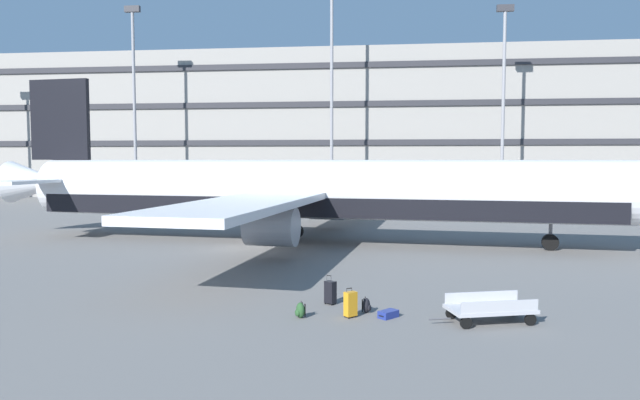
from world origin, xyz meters
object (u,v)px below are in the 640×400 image
(suitcase_upright, at_px, (330,292))
(airliner, at_px, (306,192))
(suitcase_orange, at_px, (388,314))
(backpack_teal, at_px, (367,306))
(suitcase_black, at_px, (350,304))
(baggage_cart, at_px, (490,309))
(backpack_small, at_px, (300,311))

(suitcase_upright, bearing_deg, airliner, 101.28)
(suitcase_orange, bearing_deg, airliner, 106.87)
(suitcase_upright, relative_size, backpack_teal, 1.91)
(suitcase_orange, height_order, backpack_teal, backpack_teal)
(suitcase_upright, bearing_deg, suitcase_black, -63.25)
(suitcase_orange, distance_m, baggage_cart, 3.15)
(suitcase_black, bearing_deg, suitcase_upright, 116.75)
(suitcase_orange, relative_size, suitcase_upright, 0.70)
(suitcase_orange, relative_size, baggage_cart, 0.21)
(airliner, height_order, suitcase_black, airliner)
(baggage_cart, bearing_deg, airliner, 116.06)
(suitcase_black, bearing_deg, baggage_cart, -0.70)
(airliner, bearing_deg, suitcase_orange, -73.13)
(suitcase_orange, xyz_separation_m, backpack_small, (-2.79, -0.36, 0.12))
(airliner, distance_m, suitcase_orange, 17.46)
(baggage_cart, bearing_deg, suitcase_orange, 177.34)
(suitcase_upright, height_order, backpack_small, suitcase_upright)
(suitcase_upright, bearing_deg, suitcase_orange, -36.85)
(airliner, bearing_deg, suitcase_upright, -78.72)
(suitcase_upright, height_order, backpack_teal, suitcase_upright)
(backpack_teal, bearing_deg, suitcase_orange, -35.94)
(backpack_small, bearing_deg, suitcase_upright, 67.15)
(suitcase_upright, xyz_separation_m, backpack_teal, (1.30, -0.99, -0.19))
(suitcase_orange, height_order, suitcase_upright, suitcase_upright)
(backpack_teal, relative_size, baggage_cart, 0.16)
(suitcase_black, relative_size, baggage_cart, 0.28)
(suitcase_orange, bearing_deg, suitcase_upright, 143.15)
(airliner, xyz_separation_m, backpack_small, (2.20, -16.83, -2.82))
(airliner, xyz_separation_m, backpack_teal, (4.28, -15.95, -2.82))
(suitcase_orange, relative_size, backpack_small, 1.31)
(backpack_small, distance_m, baggage_cart, 5.93)
(backpack_small, xyz_separation_m, baggage_cart, (5.93, 0.21, 0.18))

